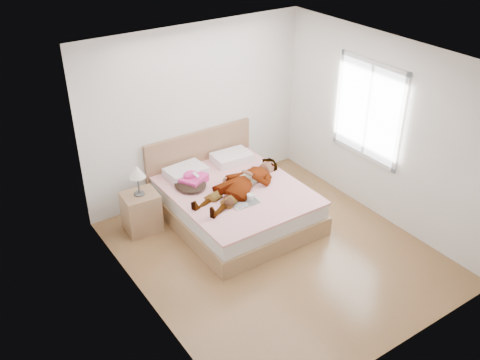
{
  "coord_description": "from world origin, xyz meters",
  "views": [
    {
      "loc": [
        -3.55,
        -4.39,
        4.38
      ],
      "look_at": [
        0.0,
        0.85,
        0.7
      ],
      "focal_mm": 40.0,
      "sensor_mm": 36.0,
      "label": 1
    }
  ],
  "objects_px": {
    "woman": "(242,181)",
    "bed": "(233,200)",
    "plush_toy": "(228,201)",
    "nightstand": "(141,209)",
    "magazine": "(245,202)",
    "coffee_mug": "(250,197)",
    "phone": "(196,175)",
    "towel": "(193,179)"
  },
  "relations": [
    {
      "from": "towel",
      "to": "magazine",
      "type": "relative_size",
      "value": 1.12
    },
    {
      "from": "bed",
      "to": "nightstand",
      "type": "xyz_separation_m",
      "value": [
        -1.23,
        0.44,
        0.06
      ]
    },
    {
      "from": "towel",
      "to": "coffee_mug",
      "type": "bearing_deg",
      "value": -63.41
    },
    {
      "from": "coffee_mug",
      "to": "nightstand",
      "type": "bearing_deg",
      "value": 143.7
    },
    {
      "from": "phone",
      "to": "nightstand",
      "type": "distance_m",
      "value": 0.89
    },
    {
      "from": "towel",
      "to": "plush_toy",
      "type": "bearing_deg",
      "value": -82.27
    },
    {
      "from": "woman",
      "to": "nightstand",
      "type": "bearing_deg",
      "value": -132.37
    },
    {
      "from": "bed",
      "to": "coffee_mug",
      "type": "xyz_separation_m",
      "value": [
        -0.01,
        -0.45,
        0.29
      ]
    },
    {
      "from": "phone",
      "to": "bed",
      "type": "xyz_separation_m",
      "value": [
        0.43,
        -0.29,
        -0.42
      ]
    },
    {
      "from": "nightstand",
      "to": "plush_toy",
      "type": "bearing_deg",
      "value": -42.41
    },
    {
      "from": "phone",
      "to": "bed",
      "type": "relative_size",
      "value": 0.05
    },
    {
      "from": "bed",
      "to": "towel",
      "type": "relative_size",
      "value": 4.56
    },
    {
      "from": "plush_toy",
      "to": "bed",
      "type": "bearing_deg",
      "value": 49.95
    },
    {
      "from": "woman",
      "to": "coffee_mug",
      "type": "distance_m",
      "value": 0.36
    },
    {
      "from": "woman",
      "to": "bed",
      "type": "bearing_deg",
      "value": -165.94
    },
    {
      "from": "plush_toy",
      "to": "woman",
      "type": "bearing_deg",
      "value": 34.36
    },
    {
      "from": "phone",
      "to": "coffee_mug",
      "type": "distance_m",
      "value": 0.86
    },
    {
      "from": "woman",
      "to": "coffee_mug",
      "type": "xyz_separation_m",
      "value": [
        -0.09,
        -0.34,
        -0.06
      ]
    },
    {
      "from": "magazine",
      "to": "nightstand",
      "type": "bearing_deg",
      "value": 141.82
    },
    {
      "from": "towel",
      "to": "nightstand",
      "type": "distance_m",
      "value": 0.84
    },
    {
      "from": "bed",
      "to": "plush_toy",
      "type": "xyz_separation_m",
      "value": [
        -0.32,
        -0.38,
        0.3
      ]
    },
    {
      "from": "plush_toy",
      "to": "nightstand",
      "type": "height_order",
      "value": "nightstand"
    },
    {
      "from": "magazine",
      "to": "phone",
      "type": "bearing_deg",
      "value": 114.01
    },
    {
      "from": "bed",
      "to": "nightstand",
      "type": "height_order",
      "value": "nightstand"
    },
    {
      "from": "woman",
      "to": "phone",
      "type": "distance_m",
      "value": 0.64
    },
    {
      "from": "phone",
      "to": "nightstand",
      "type": "height_order",
      "value": "nightstand"
    },
    {
      "from": "coffee_mug",
      "to": "magazine",
      "type": "bearing_deg",
      "value": 176.19
    },
    {
      "from": "bed",
      "to": "towel",
      "type": "bearing_deg",
      "value": 138.54
    },
    {
      "from": "plush_toy",
      "to": "nightstand",
      "type": "relative_size",
      "value": 0.24
    },
    {
      "from": "woman",
      "to": "coffee_mug",
      "type": "relative_size",
      "value": 12.86
    },
    {
      "from": "phone",
      "to": "coffee_mug",
      "type": "height_order",
      "value": "phone"
    },
    {
      "from": "bed",
      "to": "magazine",
      "type": "bearing_deg",
      "value": -102.49
    },
    {
      "from": "bed",
      "to": "plush_toy",
      "type": "distance_m",
      "value": 0.58
    },
    {
      "from": "magazine",
      "to": "plush_toy",
      "type": "distance_m",
      "value": 0.24
    },
    {
      "from": "coffee_mug",
      "to": "bed",
      "type": "bearing_deg",
      "value": 88.53
    },
    {
      "from": "bed",
      "to": "magazine",
      "type": "distance_m",
      "value": 0.52
    },
    {
      "from": "nightstand",
      "to": "magazine",
      "type": "bearing_deg",
      "value": -38.18
    },
    {
      "from": "plush_toy",
      "to": "magazine",
      "type": "bearing_deg",
      "value": -15.4
    },
    {
      "from": "magazine",
      "to": "towel",
      "type": "bearing_deg",
      "value": 111.71
    },
    {
      "from": "bed",
      "to": "plush_toy",
      "type": "height_order",
      "value": "bed"
    },
    {
      "from": "towel",
      "to": "woman",
      "type": "bearing_deg",
      "value": -44.34
    },
    {
      "from": "woman",
      "to": "nightstand",
      "type": "relative_size",
      "value": 1.67
    }
  ]
}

